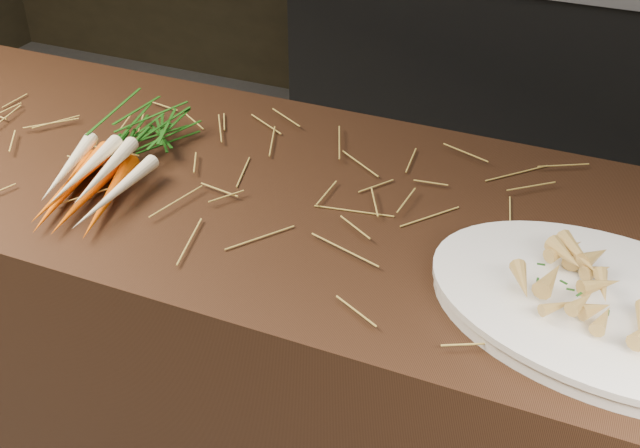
{
  "coord_description": "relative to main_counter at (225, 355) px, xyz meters",
  "views": [
    {
      "loc": [
        0.7,
        -0.79,
        1.65
      ],
      "look_at": [
        0.29,
        0.15,
        0.96
      ],
      "focal_mm": 45.0,
      "sensor_mm": 36.0,
      "label": 1
    }
  ],
  "objects": [
    {
      "name": "main_counter",
      "position": [
        0.0,
        0.0,
        0.0
      ],
      "size": [
        2.4,
        0.7,
        0.9
      ],
      "primitive_type": "cube",
      "color": "black",
      "rests_on": "ground"
    },
    {
      "name": "straw_bedding",
      "position": [
        0.0,
        0.0,
        0.46
      ],
      "size": [
        1.4,
        0.6,
        0.02
      ],
      "primitive_type": null,
      "color": "#A58C3D",
      "rests_on": "main_counter"
    },
    {
      "name": "back_counter",
      "position": [
        0.3,
        1.88,
        -0.03
      ],
      "size": [
        1.82,
        0.62,
        0.84
      ],
      "color": "black",
      "rests_on": "ground"
    },
    {
      "name": "serving_platter",
      "position": [
        0.72,
        -0.13,
        0.46
      ],
      "size": [
        0.57,
        0.43,
        0.03
      ],
      "primitive_type": null,
      "rotation": [
        0.0,
        0.0,
        -0.19
      ],
      "color": "white",
      "rests_on": "main_counter"
    },
    {
      "name": "root_veg_bunch",
      "position": [
        -0.17,
        -0.04,
        0.49
      ],
      "size": [
        0.23,
        0.47,
        0.09
      ],
      "rotation": [
        0.0,
        0.0,
        0.2
      ],
      "color": "#DA4E08",
      "rests_on": "main_counter"
    },
    {
      "name": "roasted_veg_heap",
      "position": [
        0.72,
        -0.13,
        0.51
      ],
      "size": [
        0.28,
        0.23,
        0.06
      ],
      "primitive_type": null,
      "rotation": [
        0.0,
        0.0,
        -0.19
      ],
      "color": "#BB883C",
      "rests_on": "serving_platter"
    }
  ]
}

